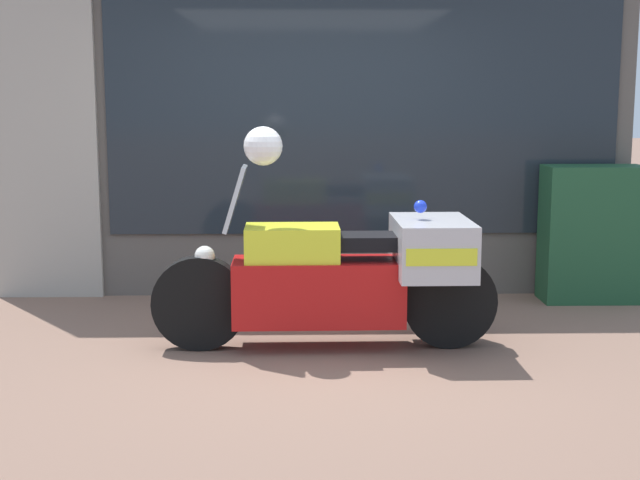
% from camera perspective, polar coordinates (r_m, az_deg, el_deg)
% --- Properties ---
extents(ground_plane, '(60.00, 60.00, 0.00)m').
position_cam_1_polar(ground_plane, '(6.15, -0.08, -7.24)').
color(ground_plane, '#7A5B4C').
extents(shop_building, '(5.52, 0.55, 3.33)m').
position_cam_1_polar(shop_building, '(7.89, -3.33, 8.74)').
color(shop_building, '#56514C').
rests_on(shop_building, ground).
extents(window_display, '(4.16, 0.30, 1.83)m').
position_cam_1_polar(window_display, '(8.04, 2.32, -0.03)').
color(window_display, slate).
rests_on(window_display, ground).
extents(paramedic_motorcycle, '(2.39, 0.81, 1.27)m').
position_cam_1_polar(paramedic_motorcycle, '(6.15, 2.08, -2.08)').
color(paramedic_motorcycle, black).
rests_on(paramedic_motorcycle, ground).
extents(utility_cabinet, '(0.83, 0.40, 1.16)m').
position_cam_1_polar(utility_cabinet, '(7.91, 17.01, 0.38)').
color(utility_cabinet, '#1E4C2D').
rests_on(utility_cabinet, ground).
extents(white_helmet, '(0.26, 0.26, 0.26)m').
position_cam_1_polar(white_helmet, '(6.03, -3.66, 6.02)').
color(white_helmet, white).
rests_on(white_helmet, paramedic_motorcycle).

